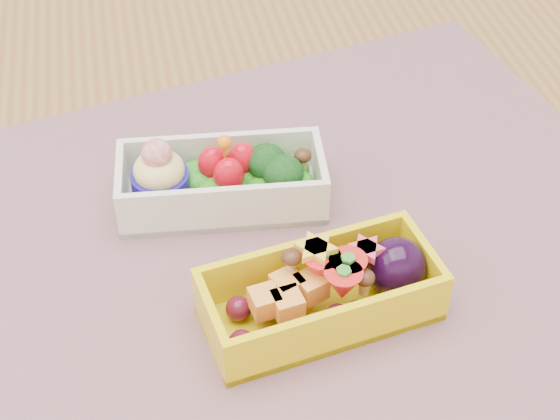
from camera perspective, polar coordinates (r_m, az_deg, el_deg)
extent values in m
cube|color=brown|center=(0.62, 3.03, -1.42)|extent=(1.20, 0.80, 0.04)
cube|color=#865C68|center=(0.57, -0.63, -3.23)|extent=(0.64, 0.54, 0.00)
cube|color=silver|center=(0.60, -4.01, 1.95)|extent=(0.15, 0.08, 0.04)
ellipsoid|color=green|center=(0.60, -3.98, 1.55)|extent=(0.14, 0.07, 0.02)
cylinder|color=#1E149A|center=(0.60, -8.14, 1.52)|extent=(0.04, 0.04, 0.03)
sphere|color=red|center=(0.58, -8.44, 3.82)|extent=(0.02, 0.02, 0.02)
ellipsoid|color=red|center=(0.60, -4.60, 3.20)|extent=(0.02, 0.02, 0.03)
ellipsoid|color=red|center=(0.59, -3.52, 2.40)|extent=(0.02, 0.02, 0.03)
ellipsoid|color=red|center=(0.60, -2.61, 3.44)|extent=(0.02, 0.02, 0.03)
sphere|color=orange|center=(0.58, -3.84, 4.64)|extent=(0.01, 0.01, 0.01)
ellipsoid|color=black|center=(0.60, -0.92, 3.34)|extent=(0.03, 0.03, 0.02)
ellipsoid|color=black|center=(0.59, 0.21, 2.54)|extent=(0.03, 0.03, 0.02)
ellipsoid|color=#3F2111|center=(0.60, 1.57, 3.76)|extent=(0.01, 0.01, 0.01)
cube|color=yellow|center=(0.52, 2.80, -5.82)|extent=(0.16, 0.09, 0.04)
ellipsoid|color=#4F0E21|center=(0.52, -0.16, -7.48)|extent=(0.08, 0.05, 0.02)
cube|color=orange|center=(0.51, 0.47, -5.80)|extent=(0.04, 0.04, 0.02)
cone|color=red|center=(0.52, 2.83, -4.07)|extent=(0.03, 0.03, 0.02)
cone|color=red|center=(0.52, 4.63, -4.31)|extent=(0.03, 0.03, 0.02)
cone|color=red|center=(0.51, 4.32, -5.19)|extent=(0.03, 0.03, 0.02)
cylinder|color=yellow|center=(0.51, 2.48, -2.66)|extent=(0.03, 0.03, 0.01)
cylinder|color=#E53F5B|center=(0.52, 5.94, -2.68)|extent=(0.02, 0.02, 0.01)
ellipsoid|color=#3F2111|center=(0.52, 0.76, -4.31)|extent=(0.01, 0.01, 0.01)
ellipsoid|color=#3F2111|center=(0.52, 5.79, -5.16)|extent=(0.01, 0.01, 0.01)
ellipsoid|color=black|center=(0.54, 7.97, -3.94)|extent=(0.04, 0.04, 0.04)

